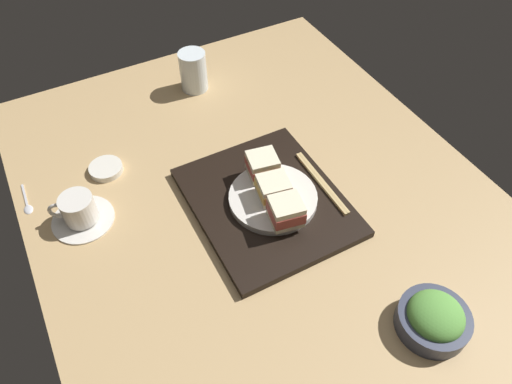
{
  "coord_description": "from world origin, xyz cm",
  "views": [
    {
      "loc": [
        -54.54,
        34.33,
        83.08
      ],
      "look_at": [
        5.06,
        2.42,
        5.0
      ],
      "focal_mm": 33.69,
      "sensor_mm": 36.0,
      "label": 1
    }
  ],
  "objects_px": {
    "sandwich_near": "(285,212)",
    "salad_bowl": "(434,318)",
    "drinking_glass": "(193,71)",
    "chopsticks_pair": "(322,182)",
    "sandwich_plate": "(273,198)",
    "coffee_cup": "(79,211)",
    "small_sauce_dish": "(106,169)",
    "teaspoon": "(27,205)",
    "sandwich_far": "(263,165)",
    "sandwich_middle": "(273,188)"
  },
  "relations": [
    {
      "from": "sandwich_far",
      "to": "chopsticks_pair",
      "type": "height_order",
      "value": "sandwich_far"
    },
    {
      "from": "chopsticks_pair",
      "to": "sandwich_plate",
      "type": "bearing_deg",
      "value": 85.83
    },
    {
      "from": "drinking_glass",
      "to": "small_sauce_dish",
      "type": "distance_m",
      "value": 0.38
    },
    {
      "from": "drinking_glass",
      "to": "chopsticks_pair",
      "type": "bearing_deg",
      "value": -168.05
    },
    {
      "from": "sandwich_plate",
      "to": "coffee_cup",
      "type": "xyz_separation_m",
      "value": [
        0.16,
        0.39,
        0.0
      ]
    },
    {
      "from": "coffee_cup",
      "to": "teaspoon",
      "type": "height_order",
      "value": "coffee_cup"
    },
    {
      "from": "sandwich_far",
      "to": "salad_bowl",
      "type": "height_order",
      "value": "sandwich_far"
    },
    {
      "from": "drinking_glass",
      "to": "teaspoon",
      "type": "relative_size",
      "value": 1.15
    },
    {
      "from": "chopsticks_pair",
      "to": "salad_bowl",
      "type": "bearing_deg",
      "value": 178.92
    },
    {
      "from": "sandwich_plate",
      "to": "teaspoon",
      "type": "distance_m",
      "value": 0.55
    },
    {
      "from": "salad_bowl",
      "to": "small_sauce_dish",
      "type": "relative_size",
      "value": 1.69
    },
    {
      "from": "sandwich_far",
      "to": "sandwich_plate",
      "type": "bearing_deg",
      "value": 170.49
    },
    {
      "from": "sandwich_near",
      "to": "coffee_cup",
      "type": "relative_size",
      "value": 0.56
    },
    {
      "from": "sandwich_middle",
      "to": "drinking_glass",
      "type": "xyz_separation_m",
      "value": [
        0.48,
        -0.02,
        -0.0
      ]
    },
    {
      "from": "small_sauce_dish",
      "to": "sandwich_far",
      "type": "bearing_deg",
      "value": -124.31
    },
    {
      "from": "drinking_glass",
      "to": "sandwich_far",
      "type": "bearing_deg",
      "value": 178.99
    },
    {
      "from": "sandwich_middle",
      "to": "sandwich_far",
      "type": "height_order",
      "value": "sandwich_far"
    },
    {
      "from": "sandwich_far",
      "to": "sandwich_near",
      "type": "bearing_deg",
      "value": 170.49
    },
    {
      "from": "coffee_cup",
      "to": "small_sauce_dish",
      "type": "distance_m",
      "value": 0.15
    },
    {
      "from": "sandwich_far",
      "to": "drinking_glass",
      "type": "xyz_separation_m",
      "value": [
        0.41,
        -0.01,
        -0.0
      ]
    },
    {
      "from": "salad_bowl",
      "to": "coffee_cup",
      "type": "xyz_separation_m",
      "value": [
        0.55,
        0.5,
        0.0
      ]
    },
    {
      "from": "coffee_cup",
      "to": "drinking_glass",
      "type": "xyz_separation_m",
      "value": [
        0.32,
        -0.4,
        0.03
      ]
    },
    {
      "from": "sandwich_near",
      "to": "teaspoon",
      "type": "distance_m",
      "value": 0.58
    },
    {
      "from": "chopsticks_pair",
      "to": "sandwich_middle",
      "type": "bearing_deg",
      "value": 85.83
    },
    {
      "from": "sandwich_middle",
      "to": "sandwich_far",
      "type": "relative_size",
      "value": 1.01
    },
    {
      "from": "sandwich_plate",
      "to": "sandwich_near",
      "type": "relative_size",
      "value": 2.57
    },
    {
      "from": "salad_bowl",
      "to": "small_sauce_dish",
      "type": "xyz_separation_m",
      "value": [
        0.67,
        0.41,
        -0.02
      ]
    },
    {
      "from": "sandwich_plate",
      "to": "sandwich_far",
      "type": "xyz_separation_m",
      "value": [
        0.07,
        -0.01,
        0.03
      ]
    },
    {
      "from": "salad_bowl",
      "to": "small_sauce_dish",
      "type": "bearing_deg",
      "value": 31.68
    },
    {
      "from": "coffee_cup",
      "to": "teaspoon",
      "type": "relative_size",
      "value": 1.4
    },
    {
      "from": "sandwich_near",
      "to": "salad_bowl",
      "type": "xyz_separation_m",
      "value": [
        -0.32,
        -0.13,
        -0.03
      ]
    },
    {
      "from": "sandwich_far",
      "to": "sandwich_middle",
      "type": "bearing_deg",
      "value": 170.49
    },
    {
      "from": "sandwich_plate",
      "to": "sandwich_middle",
      "type": "bearing_deg",
      "value": 90.0
    },
    {
      "from": "coffee_cup",
      "to": "teaspoon",
      "type": "xyz_separation_m",
      "value": [
        0.1,
        0.1,
        -0.03
      ]
    },
    {
      "from": "sandwich_far",
      "to": "drinking_glass",
      "type": "relative_size",
      "value": 0.68
    },
    {
      "from": "chopsticks_pair",
      "to": "coffee_cup",
      "type": "relative_size",
      "value": 1.53
    },
    {
      "from": "sandwich_plate",
      "to": "drinking_glass",
      "type": "relative_size",
      "value": 1.75
    },
    {
      "from": "sandwich_plate",
      "to": "salad_bowl",
      "type": "distance_m",
      "value": 0.4
    },
    {
      "from": "teaspoon",
      "to": "sandwich_middle",
      "type": "bearing_deg",
      "value": -118.14
    },
    {
      "from": "teaspoon",
      "to": "salad_bowl",
      "type": "bearing_deg",
      "value": -137.13
    },
    {
      "from": "sandwich_plate",
      "to": "small_sauce_dish",
      "type": "xyz_separation_m",
      "value": [
        0.28,
        0.3,
        -0.02
      ]
    },
    {
      "from": "sandwich_near",
      "to": "sandwich_far",
      "type": "bearing_deg",
      "value": -9.51
    },
    {
      "from": "coffee_cup",
      "to": "teaspoon",
      "type": "distance_m",
      "value": 0.14
    },
    {
      "from": "sandwich_plate",
      "to": "sandwich_far",
      "type": "bearing_deg",
      "value": -9.51
    },
    {
      "from": "salad_bowl",
      "to": "drinking_glass",
      "type": "relative_size",
      "value": 1.19
    },
    {
      "from": "sandwich_plate",
      "to": "coffee_cup",
      "type": "relative_size",
      "value": 1.45
    },
    {
      "from": "coffee_cup",
      "to": "small_sauce_dish",
      "type": "height_order",
      "value": "coffee_cup"
    },
    {
      "from": "salad_bowl",
      "to": "drinking_glass",
      "type": "distance_m",
      "value": 0.87
    },
    {
      "from": "sandwich_far",
      "to": "teaspoon",
      "type": "xyz_separation_m",
      "value": [
        0.19,
        0.5,
        -0.06
      ]
    },
    {
      "from": "small_sauce_dish",
      "to": "salad_bowl",
      "type": "bearing_deg",
      "value": -148.32
    }
  ]
}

